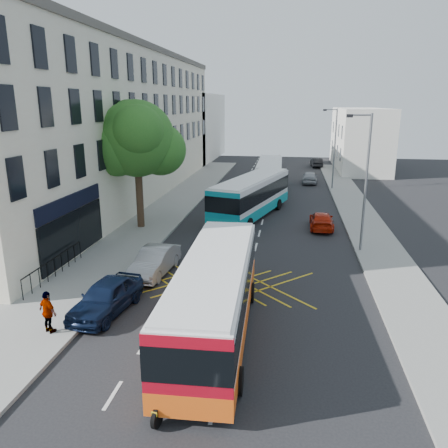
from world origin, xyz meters
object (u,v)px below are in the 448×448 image
at_px(parked_car_blue, 106,297).
at_px(distant_car_dark, 316,162).
at_px(bus_near, 215,295).
at_px(bus_far, 269,175).
at_px(distant_car_grey, 266,170).
at_px(pedestrian_far, 48,312).
at_px(bus_mid, 252,196).
at_px(motorbike, 168,384).
at_px(distant_car_silver, 310,177).
at_px(lamp_far, 334,145).
at_px(street_tree, 136,140).
at_px(parked_car_silver, 155,261).
at_px(red_hatchback, 321,220).
at_px(lamp_near, 365,176).

relative_size(parked_car_blue, distant_car_dark, 1.10).
relative_size(bus_near, bus_far, 1.02).
xyz_separation_m(distant_car_grey, pedestrian_far, (-5.96, -39.34, 0.27)).
height_order(parked_car_blue, pedestrian_far, pedestrian_far).
xyz_separation_m(bus_mid, distant_car_dark, (6.48, 28.92, -1.01)).
xyz_separation_m(motorbike, distant_car_silver, (5.44, 38.68, -0.20)).
bearing_deg(lamp_far, distant_car_grey, 134.38).
bearing_deg(bus_far, pedestrian_far, -103.68).
bearing_deg(bus_near, bus_far, 87.02).
height_order(bus_near, distant_car_grey, bus_near).
relative_size(lamp_far, bus_mid, 0.70).
relative_size(street_tree, parked_car_silver, 2.08).
bearing_deg(bus_mid, bus_far, 101.78).
relative_size(bus_near, distant_car_grey, 2.08).
bearing_deg(distant_car_grey, pedestrian_far, -97.65).
distance_m(lamp_far, bus_near, 31.66).
distance_m(distant_car_grey, distant_car_dark, 11.17).
bearing_deg(distant_car_silver, pedestrian_far, 75.39).
height_order(bus_mid, distant_car_grey, bus_mid).
bearing_deg(red_hatchback, distant_car_silver, -88.24).
height_order(lamp_far, pedestrian_far, lamp_far).
bearing_deg(bus_mid, lamp_far, 75.95).
relative_size(parked_car_silver, distant_car_grey, 0.80).
bearing_deg(distant_car_grey, bus_far, -83.23).
height_order(lamp_near, red_hatchback, lamp_near).
distance_m(motorbike, distant_car_silver, 39.06).
height_order(motorbike, parked_car_blue, motorbike).
bearing_deg(bus_near, lamp_far, 75.40).
xyz_separation_m(lamp_far, motorbike, (-7.51, -35.39, -3.74)).
bearing_deg(pedestrian_far, distant_car_dark, -78.13).
height_order(bus_far, parked_car_blue, bus_far).
bearing_deg(parked_car_blue, parked_car_silver, 89.28).
bearing_deg(distant_car_grey, parked_car_silver, -95.78).
height_order(bus_mid, bus_far, bus_mid).
bearing_deg(bus_far, street_tree, -118.87).
bearing_deg(street_tree, parked_car_blue, -77.13).
distance_m(red_hatchback, pedestrian_far, 20.31).
xyz_separation_m(lamp_near, bus_near, (-6.92, -10.75, -3.01)).
height_order(street_tree, lamp_far, street_tree).
height_order(street_tree, parked_car_blue, street_tree).
bearing_deg(motorbike, pedestrian_far, 157.96).
height_order(distant_car_silver, distant_car_dark, distant_car_silver).
bearing_deg(lamp_far, parked_car_blue, -111.61).
bearing_deg(bus_mid, parked_car_blue, -89.08).
height_order(bus_far, red_hatchback, bus_far).
xyz_separation_m(red_hatchback, distant_car_grey, (-5.33, 22.46, 0.14)).
distance_m(bus_mid, distant_car_silver, 16.60).
relative_size(distant_car_grey, pedestrian_far, 3.11).
height_order(distant_car_dark, pedestrian_far, pedestrian_far).
bearing_deg(distant_car_grey, motorbike, -89.40).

